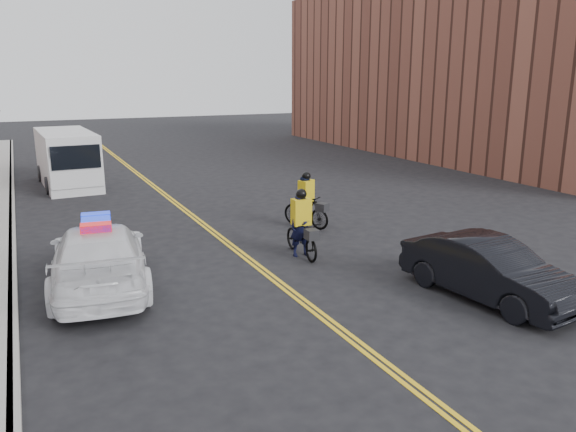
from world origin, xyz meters
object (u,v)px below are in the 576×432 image
at_px(dark_sedan, 488,270).
at_px(cyclist_near, 301,233).
at_px(police_cruiser, 99,256).
at_px(cargo_van, 68,160).
at_px(cyclist_far, 306,206).

height_order(dark_sedan, cyclist_near, cyclist_near).
bearing_deg(police_cruiser, dark_sedan, 157.12).
bearing_deg(dark_sedan, police_cruiser, 142.85).
distance_m(dark_sedan, cargo_van, 20.25).
xyz_separation_m(cyclist_near, cyclist_far, (1.58, 2.73, 0.07)).
bearing_deg(dark_sedan, cyclist_far, 89.39).
height_order(dark_sedan, cyclist_far, cyclist_far).
xyz_separation_m(cargo_van, cyclist_far, (6.61, -11.37, -0.49)).
height_order(dark_sedan, cargo_van, cargo_van).
distance_m(dark_sedan, cyclist_near, 5.31).
distance_m(cargo_van, cyclist_far, 13.16).
xyz_separation_m(dark_sedan, cyclist_near, (-2.43, 4.72, -0.03)).
bearing_deg(cyclist_near, cyclist_far, 62.32).
relative_size(police_cruiser, cyclist_near, 2.80).
bearing_deg(cyclist_far, dark_sedan, -108.17).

